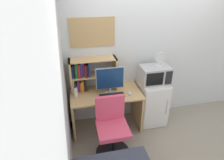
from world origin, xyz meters
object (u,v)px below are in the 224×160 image
(desk_chair, at_px, (112,131))
(computer_mouse, at_px, (130,93))
(microwave, at_px, (155,75))
(wall_corkboard, at_px, (92,32))
(keyboard, at_px, (112,96))
(mini_fridge, at_px, (152,102))
(hutch_bookshelf, at_px, (86,74))
(desk_fan, at_px, (160,59))
(water_bottle, at_px, (76,92))
(monitor, at_px, (110,80))

(desk_chair, bearing_deg, computer_mouse, 47.92)
(microwave, height_order, wall_corkboard, wall_corkboard)
(keyboard, relative_size, mini_fridge, 0.49)
(hutch_bookshelf, distance_m, desk_fan, 1.27)
(hutch_bookshelf, distance_m, computer_mouse, 0.81)
(hutch_bookshelf, bearing_deg, water_bottle, -133.95)
(water_bottle, relative_size, wall_corkboard, 0.26)
(monitor, xyz_separation_m, computer_mouse, (0.32, -0.09, -0.24))
(monitor, height_order, mini_fridge, monitor)
(computer_mouse, xyz_separation_m, mini_fridge, (0.49, 0.16, -0.35))
(hutch_bookshelf, height_order, monitor, hutch_bookshelf)
(monitor, height_order, keyboard, monitor)
(desk_chair, bearing_deg, desk_fan, 31.99)
(hutch_bookshelf, distance_m, mini_fridge, 1.35)
(computer_mouse, height_order, desk_chair, desk_chair)
(water_bottle, distance_m, wall_corkboard, 1.00)
(monitor, distance_m, water_bottle, 0.59)
(monitor, distance_m, computer_mouse, 0.41)
(mini_fridge, xyz_separation_m, desk_chair, (-0.89, -0.60, -0.00))
(computer_mouse, bearing_deg, wall_corkboard, 140.68)
(mini_fridge, bearing_deg, keyboard, -168.85)
(computer_mouse, height_order, water_bottle, water_bottle)
(computer_mouse, bearing_deg, keyboard, -179.71)
(wall_corkboard, bearing_deg, keyboard, -62.47)
(keyboard, bearing_deg, microwave, 11.35)
(monitor, relative_size, computer_mouse, 4.68)
(keyboard, xyz_separation_m, mini_fridge, (0.80, 0.16, -0.34))
(hutch_bookshelf, height_order, mini_fridge, hutch_bookshelf)
(monitor, bearing_deg, water_bottle, 177.37)
(microwave, bearing_deg, water_bottle, -178.25)
(monitor, height_order, desk_fan, desk_fan)
(wall_corkboard, bearing_deg, desk_fan, -14.64)
(hutch_bookshelf, relative_size, desk_fan, 3.08)
(hutch_bookshelf, distance_m, monitor, 0.44)
(hutch_bookshelf, relative_size, keyboard, 1.92)
(monitor, relative_size, desk_fan, 1.85)
(desk_fan, relative_size, desk_chair, 0.27)
(desk_chair, bearing_deg, wall_corkboard, 98.41)
(keyboard, relative_size, microwave, 0.82)
(keyboard, height_order, computer_mouse, computer_mouse)
(desk_fan, relative_size, wall_corkboard, 0.35)
(mini_fridge, distance_m, wall_corkboard, 1.67)
(desk_fan, xyz_separation_m, wall_corkboard, (-1.09, 0.28, 0.43))
(keyboard, xyz_separation_m, wall_corkboard, (-0.23, 0.44, 0.95))
(monitor, bearing_deg, hutch_bookshelf, 147.47)
(wall_corkboard, bearing_deg, water_bottle, -137.77)
(keyboard, height_order, mini_fridge, mini_fridge)
(desk_fan, height_order, wall_corkboard, wall_corkboard)
(monitor, relative_size, water_bottle, 2.51)
(computer_mouse, relative_size, mini_fridge, 0.12)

